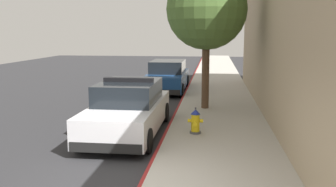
{
  "coord_description": "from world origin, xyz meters",
  "views": [
    {
      "loc": [
        1.31,
        -6.48,
        3.01
      ],
      "look_at": [
        -0.18,
        5.59,
        1.0
      ],
      "focal_mm": 39.89,
      "sensor_mm": 36.0,
      "label": 1
    }
  ],
  "objects_px": {
    "police_cruiser": "(129,109)",
    "fire_hydrant": "(195,121)",
    "parked_car_silver_ahead": "(168,77)",
    "street_tree": "(207,10)"
  },
  "relations": [
    {
      "from": "police_cruiser",
      "to": "parked_car_silver_ahead",
      "type": "distance_m",
      "value": 8.29
    },
    {
      "from": "parked_car_silver_ahead",
      "to": "street_tree",
      "type": "xyz_separation_m",
      "value": [
        2.05,
        -4.82,
        3.08
      ]
    },
    {
      "from": "street_tree",
      "to": "parked_car_silver_ahead",
      "type": "bearing_deg",
      "value": 113.02
    },
    {
      "from": "parked_car_silver_ahead",
      "to": "police_cruiser",
      "type": "bearing_deg",
      "value": -90.9
    },
    {
      "from": "parked_car_silver_ahead",
      "to": "street_tree",
      "type": "height_order",
      "value": "street_tree"
    },
    {
      "from": "fire_hydrant",
      "to": "police_cruiser",
      "type": "bearing_deg",
      "value": 173.85
    },
    {
      "from": "police_cruiser",
      "to": "fire_hydrant",
      "type": "bearing_deg",
      "value": -6.15
    },
    {
      "from": "police_cruiser",
      "to": "street_tree",
      "type": "relative_size",
      "value": 0.93
    },
    {
      "from": "fire_hydrant",
      "to": "street_tree",
      "type": "bearing_deg",
      "value": 87.17
    },
    {
      "from": "parked_car_silver_ahead",
      "to": "fire_hydrant",
      "type": "bearing_deg",
      "value": -77.64
    }
  ]
}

